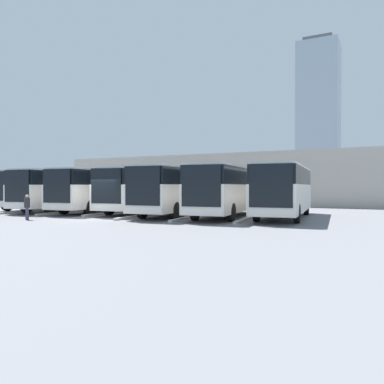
{
  "coord_description": "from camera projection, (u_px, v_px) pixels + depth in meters",
  "views": [
    {
      "loc": [
        -16.26,
        18.46,
        2.03
      ],
      "look_at": [
        -4.32,
        -5.32,
        1.66
      ],
      "focal_mm": 35.0,
      "sensor_mm": 36.0,
      "label": 1
    }
  ],
  "objects": [
    {
      "name": "ground_plane",
      "position": [
        94.0,
        219.0,
        23.82
      ],
      "size": [
        600.0,
        600.0,
        0.0
      ],
      "primitive_type": "plane",
      "color": "slate"
    },
    {
      "name": "bus_0",
      "position": [
        284.0,
        189.0,
        24.21
      ],
      "size": [
        3.52,
        10.88,
        3.35
      ],
      "rotation": [
        0.0,
        0.0,
        0.09
      ],
      "color": "silver",
      "rests_on": "ground_plane"
    },
    {
      "name": "curb_divider_0",
      "position": [
        250.0,
        218.0,
        23.63
      ],
      "size": [
        0.93,
        7.52,
        0.15
      ],
      "primitive_type": "cube",
      "rotation": [
        0.0,
        0.0,
        0.09
      ],
      "color": "#B2B2AD",
      "rests_on": "ground_plane"
    },
    {
      "name": "bus_1",
      "position": [
        228.0,
        189.0,
        25.09
      ],
      "size": [
        3.52,
        10.88,
        3.35
      ],
      "rotation": [
        0.0,
        0.0,
        0.09
      ],
      "color": "silver",
      "rests_on": "ground_plane"
    },
    {
      "name": "curb_divider_1",
      "position": [
        194.0,
        217.0,
        24.51
      ],
      "size": [
        0.93,
        7.52,
        0.15
      ],
      "primitive_type": "cube",
      "rotation": [
        0.0,
        0.0,
        0.09
      ],
      "color": "#B2B2AD",
      "rests_on": "ground_plane"
    },
    {
      "name": "bus_2",
      "position": [
        179.0,
        189.0,
        26.43
      ],
      "size": [
        3.52,
        10.88,
        3.35
      ],
      "rotation": [
        0.0,
        0.0,
        0.09
      ],
      "color": "silver",
      "rests_on": "ground_plane"
    },
    {
      "name": "curb_divider_2",
      "position": [
        145.0,
        215.0,
        25.85
      ],
      "size": [
        0.93,
        7.52,
        0.15
      ],
      "primitive_type": "cube",
      "rotation": [
        0.0,
        0.0,
        0.09
      ],
      "color": "#B2B2AD",
      "rests_on": "ground_plane"
    },
    {
      "name": "bus_3",
      "position": [
        146.0,
        189.0,
        29.04
      ],
      "size": [
        3.52,
        10.88,
        3.35
      ],
      "rotation": [
        0.0,
        0.0,
        0.09
      ],
      "color": "silver",
      "rests_on": "ground_plane"
    },
    {
      "name": "curb_divider_3",
      "position": [
        114.0,
        212.0,
        28.46
      ],
      "size": [
        0.93,
        7.52,
        0.15
      ],
      "primitive_type": "cube",
      "rotation": [
        0.0,
        0.0,
        0.09
      ],
      "color": "#B2B2AD",
      "rests_on": "ground_plane"
    },
    {
      "name": "bus_4",
      "position": [
        103.0,
        189.0,
        29.99
      ],
      "size": [
        3.52,
        10.88,
        3.35
      ],
      "rotation": [
        0.0,
        0.0,
        0.09
      ],
      "color": "silver",
      "rests_on": "ground_plane"
    },
    {
      "name": "curb_divider_4",
      "position": [
        72.0,
        212.0,
        29.41
      ],
      "size": [
        0.93,
        7.52,
        0.15
      ],
      "primitive_type": "cube",
      "rotation": [
        0.0,
        0.0,
        0.09
      ],
      "color": "#B2B2AD",
      "rests_on": "ground_plane"
    },
    {
      "name": "bus_5",
      "position": [
        67.0,
        189.0,
        31.36
      ],
      "size": [
        3.52,
        10.88,
        3.35
      ],
      "rotation": [
        0.0,
        0.0,
        0.09
      ],
      "color": "silver",
      "rests_on": "ground_plane"
    },
    {
      "name": "curb_divider_5",
      "position": [
        37.0,
        210.0,
        30.78
      ],
      "size": [
        0.93,
        7.52,
        0.15
      ],
      "primitive_type": "cube",
      "rotation": [
        0.0,
        0.0,
        0.09
      ],
      "color": "#B2B2AD",
      "rests_on": "ground_plane"
    },
    {
      "name": "bus_6",
      "position": [
        46.0,
        189.0,
        33.87
      ],
      "size": [
        3.52,
        10.88,
        3.35
      ],
      "rotation": [
        0.0,
        0.0,
        0.09
      ],
      "color": "silver",
      "rests_on": "ground_plane"
    },
    {
      "name": "pedestrian",
      "position": [
        27.0,
        206.0,
        22.9
      ],
      "size": [
        0.47,
        0.47,
        1.55
      ],
      "rotation": [
        0.0,
        0.0,
        5.77
      ],
      "color": "#38384C",
      "rests_on": "ground_plane"
    },
    {
      "name": "station_building",
      "position": [
        229.0,
        180.0,
        45.21
      ],
      "size": [
        41.37,
        11.58,
        5.72
      ],
      "color": "#A8A399",
      "rests_on": "ground_plane"
    },
    {
      "name": "office_tower",
      "position": [
        319.0,
        117.0,
        179.12
      ],
      "size": [
        18.63,
        18.63,
        72.37
      ],
      "color": "#93A8B7",
      "rests_on": "ground_plane"
    }
  ]
}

